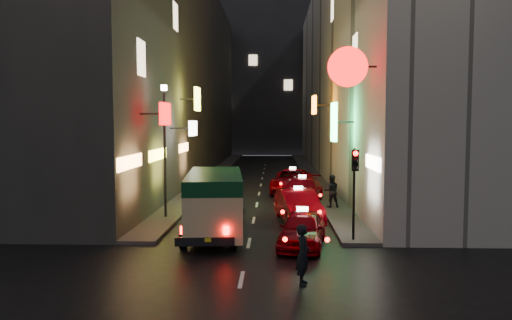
# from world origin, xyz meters

# --- Properties ---
(building_left) EXTENTS (7.41, 52.00, 18.00)m
(building_left) POSITION_xyz_m (-8.00, 33.99, 9.00)
(building_left) COLOR #393734
(building_left) RESTS_ON ground
(building_right) EXTENTS (7.93, 52.00, 18.00)m
(building_right) POSITION_xyz_m (8.00, 33.99, 9.00)
(building_right) COLOR #AAA59C
(building_right) RESTS_ON ground
(building_far) EXTENTS (30.00, 10.00, 22.00)m
(building_far) POSITION_xyz_m (0.00, 66.00, 11.00)
(building_far) COLOR #35353A
(building_far) RESTS_ON ground
(sidewalk_left) EXTENTS (1.50, 52.00, 0.15)m
(sidewalk_left) POSITION_xyz_m (-4.25, 34.00, 0.07)
(sidewalk_left) COLOR #43413E
(sidewalk_left) RESTS_ON ground
(sidewalk_right) EXTENTS (1.50, 52.00, 0.15)m
(sidewalk_right) POSITION_xyz_m (4.25, 34.00, 0.07)
(sidewalk_right) COLOR #43413E
(sidewalk_right) RESTS_ON ground
(minibus) EXTENTS (2.66, 6.21, 2.60)m
(minibus) POSITION_xyz_m (-1.42, 9.47, 1.64)
(minibus) COLOR beige
(minibus) RESTS_ON ground
(taxi_near) EXTENTS (2.75, 5.15, 1.73)m
(taxi_near) POSITION_xyz_m (2.01, 7.97, 0.78)
(taxi_near) COLOR #770008
(taxi_near) RESTS_ON ground
(taxi_second) EXTENTS (3.10, 5.78, 1.92)m
(taxi_second) POSITION_xyz_m (2.09, 12.77, 0.87)
(taxi_second) COLOR #770008
(taxi_second) RESTS_ON ground
(taxi_third) EXTENTS (3.14, 5.88, 1.95)m
(taxi_third) POSITION_xyz_m (2.55, 17.57, 0.89)
(taxi_third) COLOR #770008
(taxi_third) RESTS_ON ground
(taxi_far) EXTENTS (2.98, 5.95, 1.99)m
(taxi_far) POSITION_xyz_m (2.19, 22.38, 0.91)
(taxi_far) COLOR #770008
(taxi_far) RESTS_ON ground
(pedestrian_crossing) EXTENTS (0.48, 0.69, 1.97)m
(pedestrian_crossing) POSITION_xyz_m (1.79, 3.61, 0.98)
(pedestrian_crossing) COLOR black
(pedestrian_crossing) RESTS_ON ground
(pedestrian_sidewalk) EXTENTS (0.78, 0.55, 1.94)m
(pedestrian_sidewalk) POSITION_xyz_m (4.00, 15.96, 1.12)
(pedestrian_sidewalk) COLOR black
(pedestrian_sidewalk) RESTS_ON sidewalk_right
(traffic_light) EXTENTS (0.26, 0.43, 3.50)m
(traffic_light) POSITION_xyz_m (4.00, 8.47, 2.69)
(traffic_light) COLOR black
(traffic_light) RESTS_ON sidewalk_right
(lamp_post) EXTENTS (0.28, 0.28, 6.22)m
(lamp_post) POSITION_xyz_m (-4.20, 13.00, 3.72)
(lamp_post) COLOR black
(lamp_post) RESTS_ON sidewalk_left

